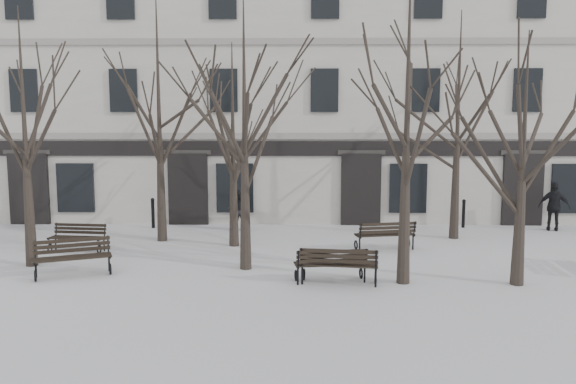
{
  "coord_description": "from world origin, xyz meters",
  "views": [
    {
      "loc": [
        0.87,
        -14.6,
        4.08
      ],
      "look_at": [
        0.62,
        3.0,
        1.94
      ],
      "focal_mm": 35.0,
      "sensor_mm": 36.0,
      "label": 1
    }
  ],
  "objects_px": {
    "bench_0": "(73,256)",
    "bench_2": "(339,264)",
    "tree_0": "(23,106)",
    "bench_4": "(385,234)",
    "tree_1": "(244,102)",
    "tree_2": "(408,86)",
    "bench_3": "(78,237)",
    "tree_3": "(524,129)",
    "bench_1": "(331,263)"
  },
  "relations": [
    {
      "from": "tree_0",
      "to": "bench_1",
      "type": "bearing_deg",
      "value": -10.68
    },
    {
      "from": "tree_3",
      "to": "bench_0",
      "type": "xyz_separation_m",
      "value": [
        -11.67,
        0.69,
        -3.43
      ]
    },
    {
      "from": "tree_1",
      "to": "bench_1",
      "type": "height_order",
      "value": "tree_1"
    },
    {
      "from": "bench_3",
      "to": "tree_3",
      "type": "bearing_deg",
      "value": -9.56
    },
    {
      "from": "tree_1",
      "to": "bench_4",
      "type": "relative_size",
      "value": 3.72
    },
    {
      "from": "tree_1",
      "to": "tree_2",
      "type": "xyz_separation_m",
      "value": [
        4.19,
        -1.37,
        0.35
      ]
    },
    {
      "from": "tree_3",
      "to": "bench_4",
      "type": "height_order",
      "value": "tree_3"
    },
    {
      "from": "tree_0",
      "to": "bench_0",
      "type": "height_order",
      "value": "tree_0"
    },
    {
      "from": "bench_0",
      "to": "bench_2",
      "type": "height_order",
      "value": "bench_0"
    },
    {
      "from": "bench_4",
      "to": "tree_3",
      "type": "bearing_deg",
      "value": 113.42
    },
    {
      "from": "bench_0",
      "to": "bench_1",
      "type": "distance_m",
      "value": 6.94
    },
    {
      "from": "tree_1",
      "to": "tree_2",
      "type": "relative_size",
      "value": 0.93
    },
    {
      "from": "tree_2",
      "to": "bench_4",
      "type": "distance_m",
      "value": 5.89
    },
    {
      "from": "tree_0",
      "to": "bench_0",
      "type": "relative_size",
      "value": 3.55
    },
    {
      "from": "bench_1",
      "to": "bench_3",
      "type": "height_order",
      "value": "bench_1"
    },
    {
      "from": "bench_0",
      "to": "bench_3",
      "type": "height_order",
      "value": "bench_0"
    },
    {
      "from": "bench_1",
      "to": "bench_2",
      "type": "relative_size",
      "value": 0.94
    },
    {
      "from": "bench_2",
      "to": "bench_4",
      "type": "bearing_deg",
      "value": -107.03
    },
    {
      "from": "bench_2",
      "to": "bench_4",
      "type": "height_order",
      "value": "bench_2"
    },
    {
      "from": "bench_0",
      "to": "bench_2",
      "type": "distance_m",
      "value": 7.16
    },
    {
      "from": "bench_2",
      "to": "bench_3",
      "type": "relative_size",
      "value": 1.12
    },
    {
      "from": "tree_0",
      "to": "bench_2",
      "type": "relative_size",
      "value": 3.6
    },
    {
      "from": "bench_0",
      "to": "bench_4",
      "type": "xyz_separation_m",
      "value": [
        8.93,
        3.23,
        -0.01
      ]
    },
    {
      "from": "tree_1",
      "to": "bench_2",
      "type": "bearing_deg",
      "value": -31.28
    },
    {
      "from": "tree_2",
      "to": "bench_4",
      "type": "height_order",
      "value": "tree_2"
    },
    {
      "from": "tree_1",
      "to": "tree_2",
      "type": "distance_m",
      "value": 4.42
    },
    {
      "from": "bench_0",
      "to": "bench_4",
      "type": "relative_size",
      "value": 1.03
    },
    {
      "from": "bench_0",
      "to": "bench_2",
      "type": "xyz_separation_m",
      "value": [
        7.12,
        -0.75,
        -0.0
      ]
    },
    {
      "from": "tree_1",
      "to": "bench_4",
      "type": "distance_m",
      "value": 6.47
    },
    {
      "from": "tree_3",
      "to": "bench_1",
      "type": "xyz_separation_m",
      "value": [
        -4.75,
        0.12,
        -3.46
      ]
    },
    {
      "from": "tree_3",
      "to": "bench_2",
      "type": "distance_m",
      "value": 5.7
    },
    {
      "from": "bench_2",
      "to": "bench_3",
      "type": "height_order",
      "value": "bench_2"
    },
    {
      "from": "tree_0",
      "to": "bench_1",
      "type": "xyz_separation_m",
      "value": [
        8.54,
        -1.61,
        -4.06
      ]
    },
    {
      "from": "bench_1",
      "to": "bench_4",
      "type": "distance_m",
      "value": 4.29
    },
    {
      "from": "bench_1",
      "to": "bench_4",
      "type": "height_order",
      "value": "bench_4"
    },
    {
      "from": "bench_1",
      "to": "bench_0",
      "type": "bearing_deg",
      "value": -12.62
    },
    {
      "from": "bench_0",
      "to": "bench_1",
      "type": "bearing_deg",
      "value": -27.34
    },
    {
      "from": "tree_0",
      "to": "tree_1",
      "type": "distance_m",
      "value": 6.23
    },
    {
      "from": "tree_0",
      "to": "bench_1",
      "type": "relative_size",
      "value": 3.82
    },
    {
      "from": "tree_3",
      "to": "bench_0",
      "type": "distance_m",
      "value": 12.18
    },
    {
      "from": "tree_2",
      "to": "tree_3",
      "type": "height_order",
      "value": "tree_2"
    },
    {
      "from": "bench_3",
      "to": "bench_4",
      "type": "xyz_separation_m",
      "value": [
        9.94,
        0.32,
        0.04
      ]
    },
    {
      "from": "tree_2",
      "to": "bench_3",
      "type": "height_order",
      "value": "tree_2"
    },
    {
      "from": "bench_2",
      "to": "bench_0",
      "type": "bearing_deg",
      "value": 1.46
    },
    {
      "from": "tree_0",
      "to": "bench_3",
      "type": "bearing_deg",
      "value": 71.68
    },
    {
      "from": "tree_1",
      "to": "bench_2",
      "type": "relative_size",
      "value": 3.68
    },
    {
      "from": "bench_3",
      "to": "bench_4",
      "type": "distance_m",
      "value": 9.94
    },
    {
      "from": "tree_0",
      "to": "tree_3",
      "type": "relative_size",
      "value": 1.15
    },
    {
      "from": "bench_2",
      "to": "bench_4",
      "type": "xyz_separation_m",
      "value": [
        1.81,
        3.97,
        -0.01
      ]
    },
    {
      "from": "bench_1",
      "to": "tree_2",
      "type": "bearing_deg",
      "value": 171.59
    }
  ]
}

